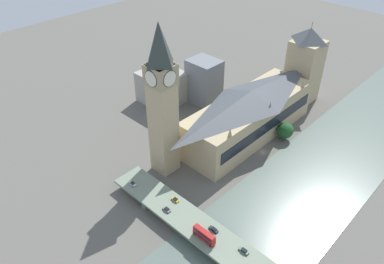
% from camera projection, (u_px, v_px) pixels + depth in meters
% --- Properties ---
extents(ground_plane, '(600.00, 600.00, 0.00)m').
position_uv_depth(ground_plane, '(263.00, 152.00, 217.00)').
color(ground_plane, '#605E56').
extents(river_water, '(53.95, 360.00, 0.30)m').
position_uv_depth(river_water, '(314.00, 178.00, 198.31)').
color(river_water, slate).
rests_on(river_water, ground_plane).
extents(parliament_hall, '(29.02, 93.65, 30.70)m').
position_uv_depth(parliament_hall, '(249.00, 113.00, 222.64)').
color(parliament_hall, tan).
rests_on(parliament_hall, ground_plane).
extents(clock_tower, '(12.54, 12.54, 81.89)m').
position_uv_depth(clock_tower, '(162.00, 99.00, 180.54)').
color(clock_tower, tan).
rests_on(clock_tower, ground_plane).
extents(victoria_tower, '(19.33, 19.33, 55.69)m').
position_uv_depth(victoria_tower, '(304.00, 65.00, 252.18)').
color(victoria_tower, tan).
rests_on(victoria_tower, ground_plane).
extents(road_bridge, '(139.90, 15.63, 5.87)m').
position_uv_depth(road_bridge, '(232.00, 253.00, 154.43)').
color(road_bridge, '#5D6A59').
rests_on(road_bridge, ground_plane).
extents(double_decker_bus_rear, '(11.04, 2.54, 5.04)m').
position_uv_depth(double_decker_bus_rear, '(204.00, 235.00, 157.35)').
color(double_decker_bus_rear, red).
rests_on(double_decker_bus_rear, road_bridge).
extents(car_northbound_lead, '(3.98, 1.82, 1.39)m').
position_uv_depth(car_northbound_lead, '(133.00, 184.00, 185.84)').
color(car_northbound_lead, silver).
rests_on(car_northbound_lead, road_bridge).
extents(car_northbound_mid, '(4.53, 1.74, 1.45)m').
position_uv_depth(car_northbound_mid, '(244.00, 251.00, 153.31)').
color(car_northbound_mid, '#2D5638').
rests_on(car_northbound_mid, road_bridge).
extents(car_southbound_lead, '(4.05, 1.93, 1.36)m').
position_uv_depth(car_southbound_lead, '(167.00, 209.00, 171.81)').
color(car_southbound_lead, slate).
rests_on(car_southbound_lead, road_bridge).
extents(car_southbound_mid, '(3.95, 1.84, 1.37)m').
position_uv_depth(car_southbound_mid, '(175.00, 200.00, 176.92)').
color(car_southbound_mid, gold).
rests_on(car_southbound_mid, road_bridge).
extents(car_southbound_tail, '(4.56, 1.75, 1.39)m').
position_uv_depth(car_southbound_tail, '(214.00, 229.00, 162.35)').
color(car_southbound_tail, black).
rests_on(car_southbound_tail, road_bridge).
extents(city_block_west, '(20.58, 17.59, 30.67)m').
position_uv_depth(city_block_west, '(204.00, 81.00, 255.89)').
color(city_block_west, slate).
rests_on(city_block_west, ground_plane).
extents(city_block_center, '(27.63, 25.89, 21.67)m').
position_uv_depth(city_block_center, '(162.00, 87.00, 258.60)').
color(city_block_center, '#A39E93').
rests_on(city_block_center, ground_plane).
extents(tree_embankment_near, '(6.23, 6.23, 8.25)m').
position_uv_depth(tree_embankment_near, '(284.00, 132.00, 224.69)').
color(tree_embankment_near, brown).
rests_on(tree_embankment_near, ground_plane).
extents(tree_embankment_mid, '(8.48, 8.48, 10.62)m').
position_uv_depth(tree_embankment_mid, '(287.00, 130.00, 224.00)').
color(tree_embankment_mid, brown).
rests_on(tree_embankment_mid, ground_plane).
extents(tree_embankment_far, '(9.80, 9.80, 11.27)m').
position_uv_depth(tree_embankment_far, '(285.00, 131.00, 223.62)').
color(tree_embankment_far, brown).
rests_on(tree_embankment_far, ground_plane).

